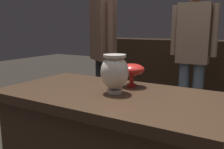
# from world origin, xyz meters

# --- Properties ---
(back_display_shelf) EXTENTS (2.60, 0.40, 0.99)m
(back_display_shelf) POSITION_xyz_m (0.00, 2.20, 0.49)
(back_display_shelf) COLOR black
(back_display_shelf) RESTS_ON ground_plane
(vase_centerpiece) EXTENTS (0.15, 0.15, 0.21)m
(vase_centerpiece) POSITION_xyz_m (0.03, -0.00, 0.91)
(vase_centerpiece) COLOR silver
(vase_centerpiece) RESTS_ON display_plinth
(vase_tall_behind) EXTENTS (0.15, 0.15, 0.14)m
(vase_tall_behind) POSITION_xyz_m (0.04, 0.18, 0.90)
(vase_tall_behind) COLOR red
(vase_tall_behind) RESTS_ON display_plinth
(visitor_center_back) EXTENTS (0.47, 0.19, 1.58)m
(visitor_center_back) POSITION_xyz_m (0.10, 1.52, 0.93)
(visitor_center_back) COLOR slate
(visitor_center_back) RESTS_ON ground_plane
(visitor_near_left) EXTENTS (0.40, 0.33, 1.62)m
(visitor_near_left) POSITION_xyz_m (-0.77, 1.13, 0.95)
(visitor_near_left) COLOR #232328
(visitor_near_left) RESTS_ON ground_plane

